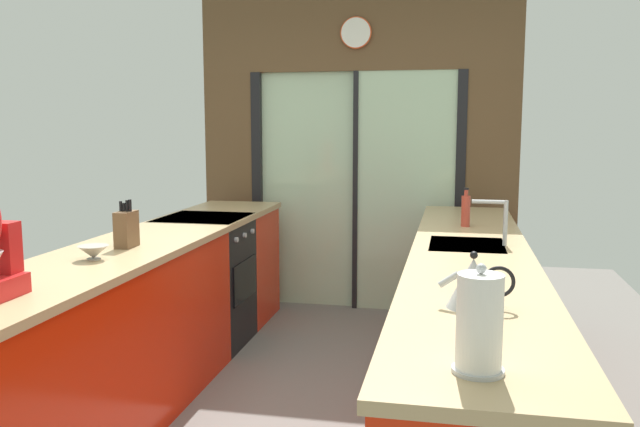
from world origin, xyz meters
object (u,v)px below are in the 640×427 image
object	(u,v)px
oven_range	(206,281)
paper_towel_roll	(479,324)
mixing_bowl	(94,252)
kettle	(474,283)
soap_bottle	(466,210)
knife_block	(126,229)

from	to	relation	value
oven_range	paper_towel_roll	size ratio (longest dim) A/B	3.10
mixing_bowl	kettle	size ratio (longest dim) A/B	0.55
soap_bottle	paper_towel_roll	size ratio (longest dim) A/B	0.84
mixing_bowl	knife_block	distance (m)	0.34
mixing_bowl	soap_bottle	bearing A→B (deg)	38.61
oven_range	soap_bottle	world-z (taller)	soap_bottle
soap_bottle	paper_towel_roll	bearing A→B (deg)	-90.00
mixing_bowl	kettle	world-z (taller)	kettle
knife_block	soap_bottle	size ratio (longest dim) A/B	1.03
mixing_bowl	knife_block	bearing A→B (deg)	89.99
soap_bottle	paper_towel_roll	xyz separation A→B (m)	(-0.00, -2.54, 0.03)
oven_range	knife_block	size ratio (longest dim) A/B	3.57
kettle	soap_bottle	distance (m)	1.91
oven_range	kettle	xyz separation A→B (m)	(1.80, -1.97, 0.56)
paper_towel_roll	soap_bottle	bearing A→B (deg)	90.00
knife_block	paper_towel_roll	size ratio (longest dim) A/B	0.87
mixing_bowl	knife_block	size ratio (longest dim) A/B	0.58
kettle	oven_range	bearing A→B (deg)	132.40
oven_range	paper_towel_roll	bearing A→B (deg)	-55.41
knife_block	paper_towel_roll	bearing A→B (deg)	-39.24
soap_bottle	mixing_bowl	bearing A→B (deg)	-141.39
soap_bottle	knife_block	bearing A→B (deg)	-148.57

